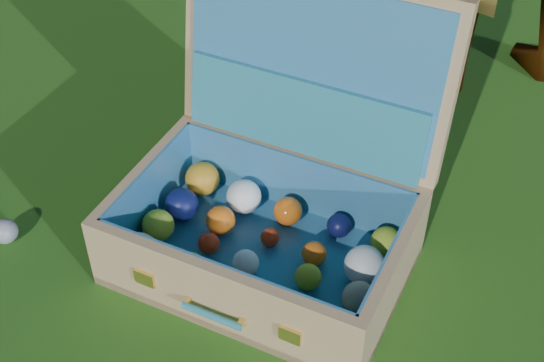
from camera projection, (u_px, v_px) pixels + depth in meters
The scene contains 3 objects.
ground at pixel (259, 292), 1.79m from camera, with size 60.00×60.00×0.00m, color #215114.
stray_ball at pixel (5, 231), 1.90m from camera, with size 0.07×0.07×0.07m, color teal.
suitcase at pixel (277, 189), 1.80m from camera, with size 0.76×0.68×0.64m.
Camera 1 is at (0.34, -1.11, 1.39)m, focal length 50.00 mm.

